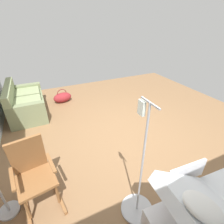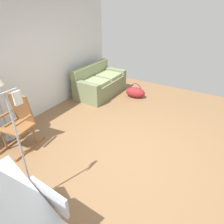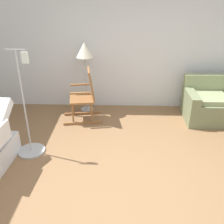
# 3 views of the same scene
# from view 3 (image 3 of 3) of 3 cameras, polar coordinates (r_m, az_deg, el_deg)

# --- Properties ---
(ground_plane) EXTENTS (7.36, 7.36, 0.00)m
(ground_plane) POSITION_cam_3_polar(r_m,az_deg,el_deg) (3.75, 3.41, -14.78)
(ground_plane) COLOR olive
(back_wall) EXTENTS (6.09, 0.10, 2.70)m
(back_wall) POSITION_cam_3_polar(r_m,az_deg,el_deg) (5.53, 3.20, 14.52)
(back_wall) COLOR silver
(back_wall) RESTS_ON ground
(rocking_chair) EXTENTS (0.82, 0.58, 1.05)m
(rocking_chair) POSITION_cam_3_polar(r_m,az_deg,el_deg) (5.11, -5.95, 3.49)
(rocking_chair) COLOR brown
(rocking_chair) RESTS_ON ground
(floor_lamp) EXTENTS (0.34, 0.34, 1.48)m
(floor_lamp) POSITION_cam_3_polar(r_m,az_deg,el_deg) (5.29, -6.10, 12.54)
(floor_lamp) COLOR #B2B5BA
(floor_lamp) RESTS_ON ground
(iv_pole) EXTENTS (0.44, 0.44, 1.69)m
(iv_pole) POSITION_cam_3_polar(r_m,az_deg,el_deg) (4.36, -17.74, -5.67)
(iv_pole) COLOR #B2B5BA
(iv_pole) RESTS_ON ground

